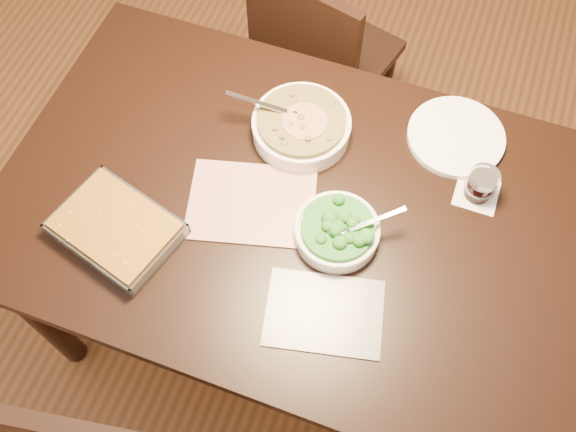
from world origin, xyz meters
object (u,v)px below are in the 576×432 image
(table, at_px, (293,224))
(stew_bowl, at_px, (301,126))
(broccoli_bowl, at_px, (337,231))
(baking_dish, at_px, (117,229))
(wine_tumbler, at_px, (481,184))
(dinner_plate, at_px, (456,137))
(chair_far, at_px, (318,56))

(table, relative_size, stew_bowl, 5.14)
(broccoli_bowl, relative_size, baking_dish, 0.64)
(stew_bowl, xyz_separation_m, wine_tumbler, (0.45, -0.02, 0.01))
(dinner_plate, height_order, chair_far, chair_far)
(wine_tumbler, distance_m, dinner_plate, 0.17)
(wine_tumbler, xyz_separation_m, chair_far, (-0.57, 0.53, -0.33))
(chair_far, bearing_deg, wine_tumbler, 151.66)
(wine_tumbler, xyz_separation_m, dinner_plate, (-0.08, 0.14, -0.04))
(baking_dish, bearing_deg, chair_far, 94.34)
(baking_dish, height_order, chair_far, chair_far)
(table, xyz_separation_m, dinner_plate, (0.31, 0.32, 0.10))
(stew_bowl, distance_m, wine_tumbler, 0.45)
(table, height_order, broccoli_bowl, broccoli_bowl)
(broccoli_bowl, distance_m, chair_far, 0.86)
(baking_dish, relative_size, wine_tumbler, 3.92)
(chair_far, bearing_deg, baking_dish, 93.30)
(table, xyz_separation_m, stew_bowl, (-0.05, 0.20, 0.13))
(table, distance_m, baking_dish, 0.43)
(dinner_plate, bearing_deg, chair_far, 141.01)
(wine_tumbler, bearing_deg, dinner_plate, 121.08)
(table, distance_m, broccoli_bowl, 0.18)
(table, distance_m, chair_far, 0.75)
(stew_bowl, relative_size, broccoli_bowl, 1.35)
(stew_bowl, distance_m, chair_far, 0.61)
(dinner_plate, xyz_separation_m, chair_far, (-0.48, 0.39, -0.30))
(dinner_plate, bearing_deg, broccoli_bowl, -118.37)
(stew_bowl, distance_m, dinner_plate, 0.39)
(broccoli_bowl, bearing_deg, dinner_plate, 61.63)
(broccoli_bowl, bearing_deg, chair_far, 110.93)
(baking_dish, relative_size, dinner_plate, 1.30)
(table, bearing_deg, dinner_plate, 45.31)
(broccoli_bowl, height_order, baking_dish, broccoli_bowl)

